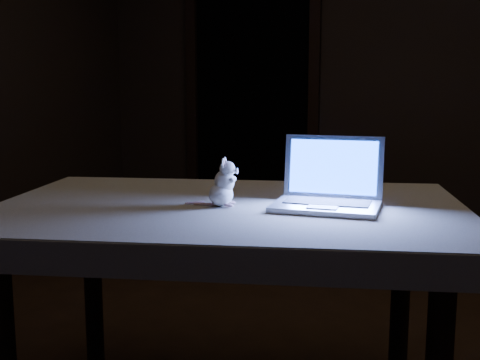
% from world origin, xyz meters
% --- Properties ---
extents(back_wall, '(4.50, 0.04, 2.60)m').
position_xyz_m(back_wall, '(0.00, 2.50, 1.30)').
color(back_wall, black).
rests_on(back_wall, ground).
extents(doorway, '(1.06, 0.36, 2.13)m').
position_xyz_m(doorway, '(-1.10, 2.50, 1.06)').
color(doorway, black).
rests_on(doorway, back_wall).
extents(table, '(1.41, 1.05, 0.68)m').
position_xyz_m(table, '(-0.27, -0.35, 0.34)').
color(table, black).
rests_on(table, floor).
extents(tablecloth, '(1.35, 0.90, 0.08)m').
position_xyz_m(tablecloth, '(-0.19, -0.35, 0.65)').
color(tablecloth, '#BFB7A0').
rests_on(tablecloth, table).
extents(laptop, '(0.29, 0.26, 0.20)m').
position_xyz_m(laptop, '(0.01, -0.33, 0.78)').
color(laptop, '#ACACB0').
rests_on(laptop, tablecloth).
extents(plush_mouse, '(0.11, 0.11, 0.14)m').
position_xyz_m(plush_mouse, '(-0.28, -0.38, 0.75)').
color(plush_mouse, white).
rests_on(plush_mouse, tablecloth).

